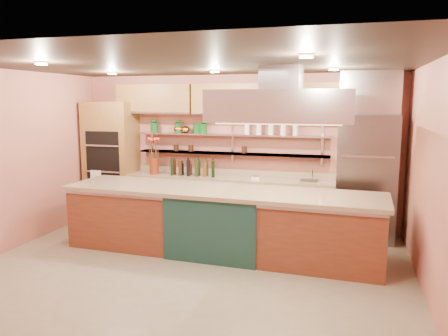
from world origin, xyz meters
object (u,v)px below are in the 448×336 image
(kitchen_scale, at_px, (256,177))
(refrigerator, at_px, (366,178))
(flower_vase, at_px, (154,166))
(copper_kettle, at_px, (186,129))
(island, at_px, (220,221))
(green_canister, at_px, (197,128))

(kitchen_scale, bearing_deg, refrigerator, 7.10)
(flower_vase, xyz_separation_m, copper_kettle, (0.57, 0.22, 0.70))
(flower_vase, height_order, copper_kettle, copper_kettle)
(island, xyz_separation_m, flower_vase, (-1.73, 1.37, 0.59))
(refrigerator, height_order, green_canister, refrigerator)
(refrigerator, bearing_deg, island, -147.64)
(flower_vase, bearing_deg, kitchen_scale, 0.00)
(copper_kettle, bearing_deg, flower_vase, -158.92)
(green_canister, bearing_deg, refrigerator, -4.29)
(refrigerator, relative_size, flower_vase, 6.75)
(refrigerator, xyz_separation_m, flower_vase, (-3.87, 0.01, 0.04))
(island, relative_size, green_canister, 26.79)
(kitchen_scale, relative_size, green_canister, 0.80)
(flower_vase, relative_size, copper_kettle, 1.88)
(refrigerator, xyz_separation_m, kitchen_scale, (-1.88, 0.01, -0.08))
(island, bearing_deg, refrigerator, 34.45)
(flower_vase, distance_m, copper_kettle, 0.93)
(kitchen_scale, bearing_deg, green_canister, 176.93)
(refrigerator, bearing_deg, kitchen_scale, 179.70)
(island, bearing_deg, kitchen_scale, 81.18)
(refrigerator, distance_m, green_canister, 3.17)
(copper_kettle, distance_m, green_canister, 0.23)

